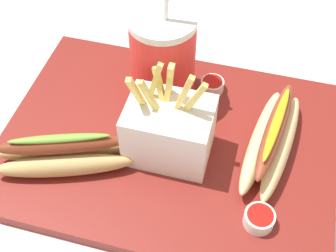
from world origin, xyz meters
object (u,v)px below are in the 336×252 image
Objects in this scene: fries_basket at (169,130)px; ketchup_cup_1 at (259,218)px; hot_dog_2 at (63,154)px; ketchup_cup_2 at (212,85)px; soda_cup at (163,57)px; hot_dog_1 at (272,140)px.

fries_basket is 0.16m from ketchup_cup_1.
hot_dog_2 is 0.25m from ketchup_cup_2.
soda_cup reaches higher than ketchup_cup_2.
soda_cup reaches higher than hot_dog_1.
soda_cup reaches higher than ketchup_cup_1.
soda_cup reaches higher than fries_basket.
ketchup_cup_1 is at bearing -4.26° from hot_dog_2.
ketchup_cup_2 is at bearing 136.25° from hot_dog_1.
ketchup_cup_2 is at bearing 75.37° from fries_basket.
soda_cup is at bearing 157.04° from hot_dog_1.
ketchup_cup_1 is (0.26, -0.02, -0.01)m from hot_dog_2.
fries_basket is at bearing -70.72° from soda_cup.
soda_cup is at bearing 132.78° from ketchup_cup_1.
soda_cup is 0.10m from ketchup_cup_2.
ketchup_cup_2 is at bearing 115.69° from ketchup_cup_1.
ketchup_cup_1 is 0.23m from ketchup_cup_2.
hot_dog_1 is 5.13× the size of ketchup_cup_1.
ketchup_cup_1 is at bearing -47.22° from soda_cup.
hot_dog_2 reaches higher than ketchup_cup_2.
fries_basket is 3.94× the size of ketchup_cup_1.
soda_cup is 0.19m from hot_dog_1.
ketchup_cup_1 is (0.17, -0.18, -0.06)m from soda_cup.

